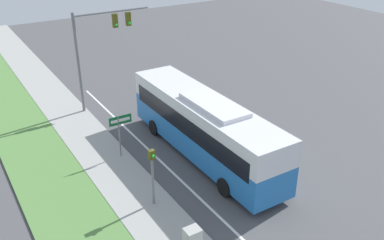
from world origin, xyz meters
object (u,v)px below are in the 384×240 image
Objects in this scene: bus at (204,124)px; street_sign at (120,128)px; signal_gantry at (98,41)px; pedestrian_signal at (152,169)px.

street_sign is (-4.06, 2.27, -0.09)m from bus.
signal_gantry is 12.41m from pedestrian_signal.
signal_gantry is at bearing 104.16° from bus.
street_sign is (-1.72, -7.01, -2.95)m from signal_gantry.
signal_gantry is 2.59× the size of street_sign.
bus is at bearing 29.73° from pedestrian_signal.
bus is 3.97× the size of pedestrian_signal.
bus is at bearing -75.84° from signal_gantry.
pedestrian_signal is at bearing -150.27° from bus.
bus is 5.25m from pedestrian_signal.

